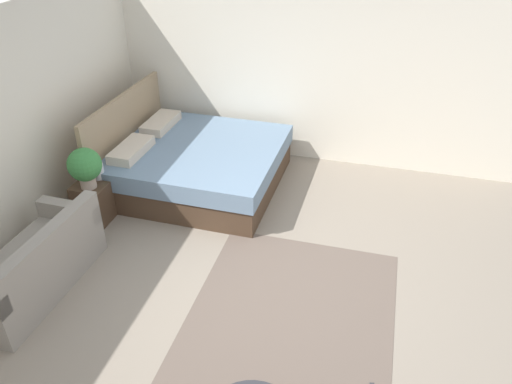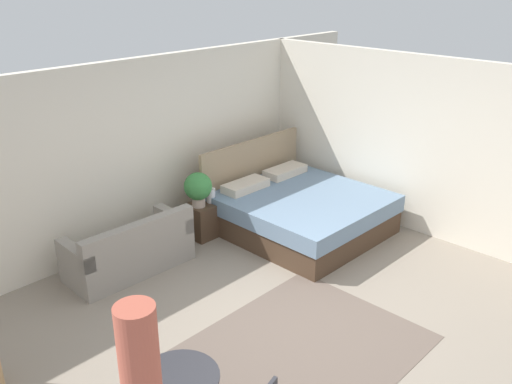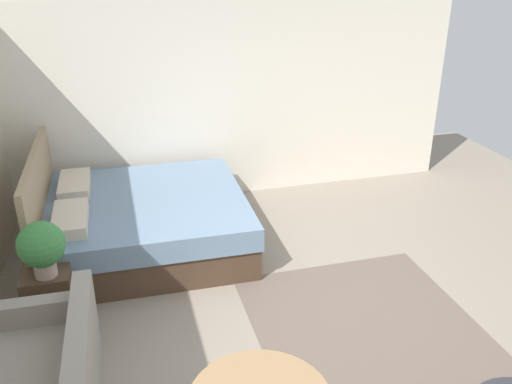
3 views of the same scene
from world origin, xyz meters
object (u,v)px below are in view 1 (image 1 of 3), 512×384
bed (195,163)px  potted_plant (85,166)px  vase (99,171)px  couch (34,268)px  nightstand (96,200)px

bed → potted_plant: 1.52m
vase → potted_plant: bearing=176.6°
couch → vase: (1.41, 0.05, 0.33)m
couch → vase: bearing=1.9°
couch → potted_plant: bearing=2.9°
potted_plant → vase: (0.22, -0.01, -0.18)m
bed → nightstand: (-1.07, 0.87, -0.07)m
couch → nightstand: size_ratio=3.19×
nightstand → vase: vase is taller
bed → vase: (-0.95, 0.84, 0.28)m
couch → nightstand: bearing=3.6°
potted_plant → vase: bearing=-3.4°
couch → potted_plant: 1.30m
vase → couch: bearing=-178.1°
bed → vase: size_ratio=10.69×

